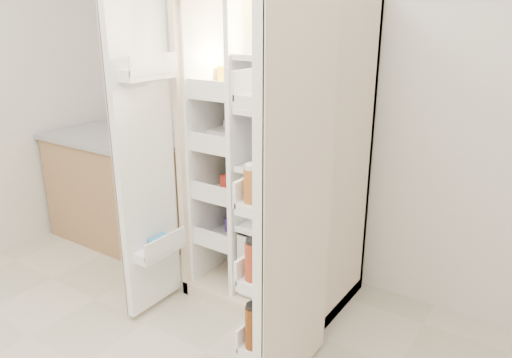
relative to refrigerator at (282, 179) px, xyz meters
The scene contains 5 objects.
wall_back 0.70m from the refrigerator, 89.36° to the left, with size 4.00×0.02×2.70m, color silver.
refrigerator is the anchor object (origin of this frame).
freezer_door 0.81m from the refrigerator, 130.48° to the right, with size 0.15×0.40×1.72m.
fridge_door 0.85m from the refrigerator, 56.19° to the right, with size 0.17×0.58×1.72m.
kitchen_counter 1.44m from the refrigerator, behind, with size 1.14×0.61×0.83m.
Camera 1 is at (1.41, -0.72, 1.68)m, focal length 34.00 mm.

